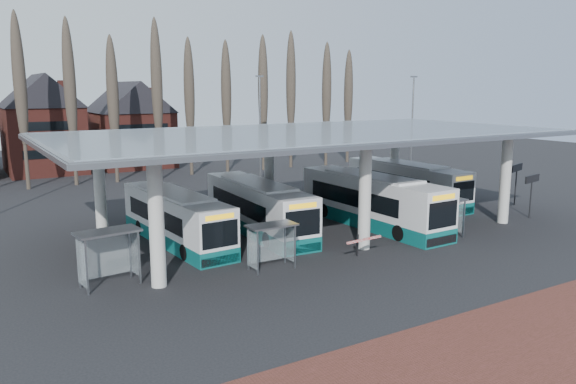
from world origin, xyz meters
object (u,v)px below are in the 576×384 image
bus_0 (176,219)px  bus_3 (406,184)px  shelter_1 (270,236)px  bus_1 (257,208)px  bus_2 (371,201)px  shelter_0 (107,245)px  shelter_2 (444,210)px

bus_0 → bus_3: bearing=1.7°
bus_3 → shelter_1: bearing=-153.6°
bus_1 → bus_3: bus_1 is taller
bus_0 → shelter_1: size_ratio=4.43×
bus_2 → shelter_0: bus_2 is taller
bus_0 → shelter_0: 7.51m
bus_1 → bus_0: bearing=-178.5°
bus_0 → bus_2: (12.60, -2.60, 0.17)m
shelter_1 → shelter_0: bearing=167.0°
bus_1 → bus_3: size_ratio=1.01×
bus_1 → bus_2: bearing=-15.8°
bus_0 → bus_2: bus_2 is taller
bus_1 → shelter_1: size_ratio=4.66×
bus_2 → shelter_0: bearing=-172.6°
bus_3 → shelter_2: bus_3 is taller
shelter_0 → shelter_1: size_ratio=1.19×
bus_3 → shelter_1: bus_3 is taller
bus_0 → shelter_2: size_ratio=4.15×
bus_3 → shelter_0: bearing=-164.7°
shelter_2 → shelter_0: bearing=169.6°
shelter_2 → bus_2: bearing=104.1°
bus_0 → shelter_1: (2.40, -7.12, 0.25)m
bus_1 → shelter_1: (-2.98, -6.97, 0.17)m
shelter_0 → shelter_2: (19.44, -2.12, -0.16)m
bus_1 → shelter_1: bearing=-110.1°
shelter_1 → shelter_2: 11.83m
bus_0 → shelter_1: bus_0 is taller
bus_1 → shelter_0: 11.83m
shelter_0 → shelter_1: shelter_0 is taller
bus_1 → shelter_0: bus_1 is taller
bus_1 → bus_3: 14.60m
bus_1 → shelter_0: bearing=-150.7°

